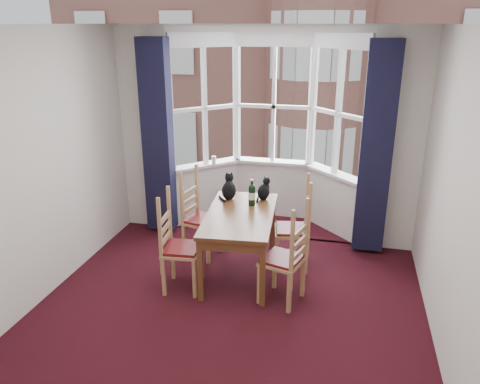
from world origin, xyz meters
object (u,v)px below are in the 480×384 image
(dining_table, at_px, (240,221))
(candle_tall, at_px, (214,160))
(chair_left_near, at_px, (174,249))
(cat_right, at_px, (264,191))
(cat_left, at_px, (229,189))
(chair_right_far, at_px, (299,231))
(chair_left_far, at_px, (197,220))
(wine_bottle, at_px, (252,194))
(chair_right_near, at_px, (290,262))

(dining_table, height_order, candle_tall, candle_tall)
(chair_left_near, bearing_deg, cat_right, 51.45)
(cat_left, bearing_deg, chair_left_near, -112.60)
(chair_right_far, distance_m, candle_tall, 1.87)
(cat_right, height_order, candle_tall, cat_right)
(chair_left_far, distance_m, cat_left, 0.59)
(chair_left_far, xyz_separation_m, cat_right, (0.82, 0.17, 0.40))
(cat_right, relative_size, wine_bottle, 0.88)
(dining_table, height_order, chair_right_near, chair_right_near)
(chair_right_near, bearing_deg, chair_right_far, 89.64)
(chair_right_far, bearing_deg, cat_right, 156.26)
(chair_right_far, bearing_deg, wine_bottle, -177.24)
(chair_left_far, distance_m, wine_bottle, 0.84)
(chair_left_near, relative_size, wine_bottle, 2.85)
(chair_right_far, bearing_deg, chair_left_far, 178.15)
(cat_left, height_order, wine_bottle, cat_left)
(cat_left, xyz_separation_m, wine_bottle, (0.32, -0.15, 0.02))
(chair_right_near, distance_m, cat_right, 1.19)
(candle_tall, bearing_deg, cat_right, -46.04)
(chair_left_near, xyz_separation_m, candle_tall, (-0.11, 1.96, 0.46))
(dining_table, height_order, chair_left_far, chair_left_far)
(cat_right, bearing_deg, wine_bottle, -113.02)
(chair_right_near, bearing_deg, chair_left_far, 146.77)
(chair_left_far, xyz_separation_m, candle_tall, (-0.09, 1.12, 0.46))
(chair_right_far, distance_m, cat_right, 0.66)
(dining_table, relative_size, chair_right_near, 1.61)
(dining_table, xyz_separation_m, chair_right_far, (0.66, 0.31, -0.19))
(chair_right_near, relative_size, candle_tall, 7.50)
(chair_left_near, relative_size, cat_right, 3.23)
(cat_left, xyz_separation_m, candle_tall, (-0.50, 1.03, 0.04))
(chair_right_near, relative_size, wine_bottle, 2.85)
(chair_left_near, bearing_deg, candle_tall, 93.20)
(cat_right, distance_m, wine_bottle, 0.26)
(chair_left_near, relative_size, chair_right_near, 1.00)
(chair_left_near, xyz_separation_m, chair_right_near, (1.28, -0.01, 0.00))
(dining_table, xyz_separation_m, cat_right, (0.18, 0.52, 0.20))
(chair_right_far, xyz_separation_m, wine_bottle, (-0.58, -0.03, 0.43))
(dining_table, distance_m, candle_tall, 1.66)
(dining_table, relative_size, chair_right_far, 1.61)
(wine_bottle, bearing_deg, cat_left, 154.34)
(cat_left, bearing_deg, wine_bottle, -25.66)
(chair_right_near, relative_size, cat_right, 3.23)
(dining_table, height_order, cat_left, cat_left)
(cat_right, bearing_deg, chair_left_near, -128.55)
(cat_right, bearing_deg, dining_table, -109.03)
(dining_table, distance_m, cat_right, 0.58)
(dining_table, distance_m, chair_left_far, 0.76)
(dining_table, relative_size, cat_left, 4.45)
(candle_tall, bearing_deg, chair_right_far, -39.76)
(chair_right_near, relative_size, cat_left, 2.77)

